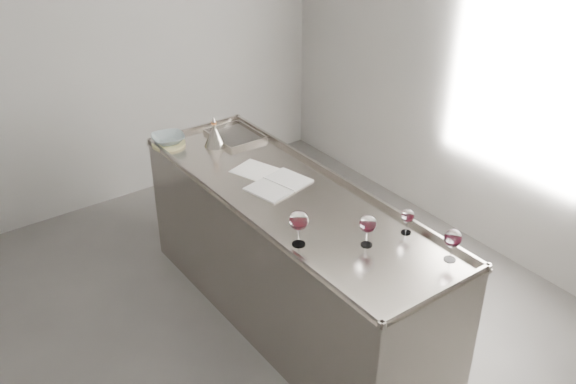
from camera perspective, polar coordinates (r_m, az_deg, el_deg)
room_shell at (r=3.22m, az=-3.77°, el=2.00°), size 4.54×5.04×2.84m
counter at (r=4.16m, az=0.22°, el=-5.89°), size 0.77×2.42×0.97m
wine_glass_left at (r=3.38m, az=0.97°, el=-2.63°), size 0.10×0.10×0.20m
wine_glass_middle at (r=3.41m, az=7.11°, el=-2.89°), size 0.09×0.09×0.18m
wine_glass_right at (r=3.38m, az=14.44°, el=-4.07°), size 0.09×0.09×0.18m
wine_glass_small at (r=3.56m, az=10.59°, el=-2.17°), size 0.07×0.07×0.15m
notebook at (r=4.01m, az=-0.84°, el=0.65°), size 0.42×0.34×0.02m
loose_paper_top at (r=4.17m, az=-2.60°, el=1.82°), size 0.32×0.38×0.00m
trivet at (r=4.61m, az=-10.56°, el=4.24°), size 0.27×0.27×0.02m
ceramic_bowl at (r=4.59m, az=-10.61°, el=4.67°), size 0.27×0.27×0.06m
wine_funnel at (r=4.52m, az=-6.53°, el=4.90°), size 0.15×0.15×0.22m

